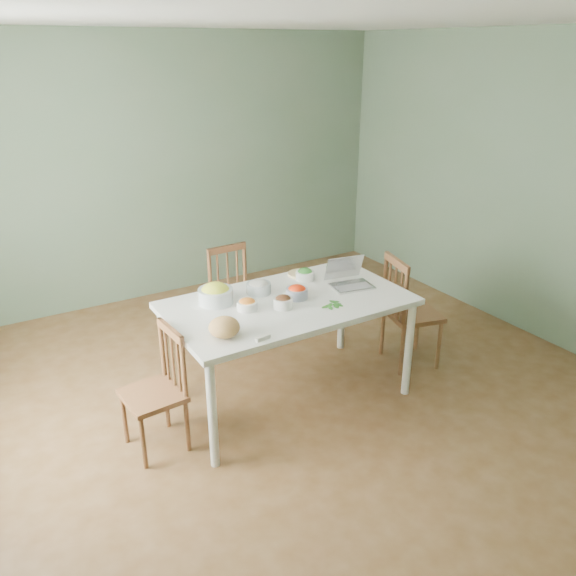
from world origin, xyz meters
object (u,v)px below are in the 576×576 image
bread_boule (224,327)px  laptop (352,274)px  chair_right (413,311)px  dining_table (288,350)px  chair_left (152,392)px  bowl_squash (216,293)px  chair_far (238,300)px

bread_boule → laptop: 1.21m
chair_right → laptop: bearing=100.9°
dining_table → laptop: laptop is taller
chair_left → bowl_squash: bowl_squash is taller
chair_left → laptop: laptop is taller
bread_boule → bowl_squash: size_ratio=0.80×
chair_far → laptop: 1.18m
dining_table → laptop: bearing=-3.6°
bowl_squash → dining_table: bearing=-27.0°
chair_left → bread_boule: size_ratio=4.31×
chair_left → chair_right: 2.26m
chair_left → bowl_squash: size_ratio=3.43×
dining_table → laptop: (0.55, -0.03, 0.52)m
bread_boule → chair_far: bearing=60.5°
chair_right → bowl_squash: bowl_squash is taller
chair_left → chair_right: bearing=85.0°
dining_table → laptop: size_ratio=5.67×
dining_table → chair_right: (1.18, -0.07, 0.07)m
dining_table → chair_far: size_ratio=1.90×
dining_table → bowl_squash: size_ratio=6.97×
chair_far → chair_right: (1.14, -0.99, 0.02)m
chair_left → bread_boule: 0.67m
chair_far → bowl_squash: 0.96m
dining_table → bread_boule: (-0.63, -0.27, 0.48)m
laptop → chair_far: bearing=127.5°
chair_left → bowl_squash: 0.82m
chair_far → chair_right: bearing=-43.3°
dining_table → bowl_squash: (-0.47, 0.24, 0.49)m
laptop → chair_right: bearing=6.0°
chair_left → laptop: 1.71m
chair_right → laptop: 0.77m
chair_far → bread_boule: (-0.67, -1.19, 0.43)m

